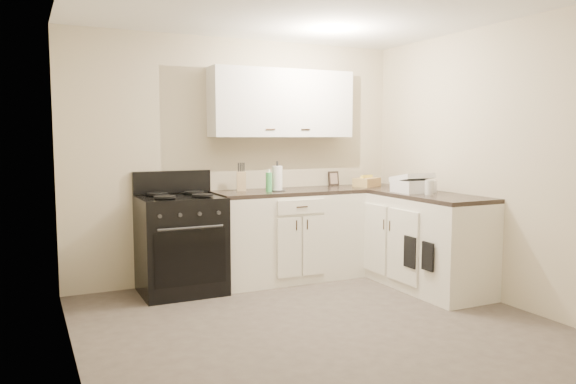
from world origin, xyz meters
name	(u,v)px	position (x,y,z in m)	size (l,w,h in m)	color
floor	(321,328)	(0.00, 0.00, 0.00)	(3.60, 3.60, 0.00)	#473F38
ceiling	(323,0)	(0.00, 0.00, 2.50)	(3.60, 3.60, 0.00)	white
wall_back	(239,160)	(0.00, 1.80, 1.25)	(3.60, 3.60, 0.00)	beige
wall_right	(498,164)	(1.80, 0.00, 1.25)	(3.60, 3.60, 0.00)	beige
wall_left	(70,176)	(-1.80, 0.00, 1.25)	(3.60, 3.60, 0.00)	beige
wall_front	(507,189)	(0.00, -1.80, 1.25)	(3.60, 3.60, 0.00)	beige
base_cabinets_back	(288,237)	(0.43, 1.50, 0.45)	(1.55, 0.60, 0.90)	white
base_cabinets_right	(410,239)	(1.50, 0.85, 0.45)	(0.60, 1.90, 0.90)	white
countertop_back	(288,192)	(0.43, 1.50, 0.92)	(1.55, 0.60, 0.04)	black
countertop_right	(411,193)	(1.50, 0.85, 0.92)	(0.60, 1.90, 0.04)	black
upper_cabinets	(282,103)	(0.43, 1.65, 1.84)	(1.55, 0.30, 0.70)	white
stove	(181,245)	(-0.72, 1.48, 0.46)	(0.77, 0.66, 0.94)	black
knife_block	(241,181)	(-0.04, 1.63, 1.04)	(0.09, 0.08, 0.20)	#D6B983
paper_towel	(277,179)	(0.28, 1.46, 1.07)	(0.11, 0.11, 0.26)	white
soap_bottle	(269,182)	(0.18, 1.43, 1.04)	(0.06, 0.06, 0.19)	#45B35C
picture_frame	(334,178)	(1.12, 1.76, 1.02)	(0.13, 0.02, 0.16)	black
wicker_basket	(367,182)	(1.40, 1.50, 0.99)	(0.29, 0.19, 0.10)	tan
countertop_grill	(413,186)	(1.45, 0.75, 1.00)	(0.34, 0.31, 0.12)	white
glass_jar	(429,187)	(1.45, 0.51, 1.01)	(0.08, 0.08, 0.14)	silver
oven_mitt_near	(428,256)	(1.18, 0.17, 0.43)	(0.02, 0.15, 0.26)	black
oven_mitt_far	(410,252)	(1.18, 0.42, 0.42)	(0.02, 0.17, 0.30)	black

